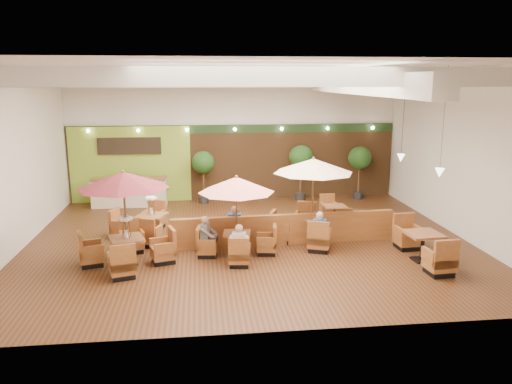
{
  "coord_description": "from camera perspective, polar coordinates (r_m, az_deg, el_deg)",
  "views": [
    {
      "loc": [
        -1.51,
        -15.3,
        5.08
      ],
      "look_at": [
        0.3,
        0.5,
        1.5
      ],
      "focal_mm": 35.0,
      "sensor_mm": 36.0,
      "label": 1
    }
  ],
  "objects": [
    {
      "name": "diner_1",
      "position": [
        15.54,
        -2.46,
        -3.47
      ],
      "size": [
        0.43,
        0.37,
        0.8
      ],
      "rotation": [
        0.0,
        0.0,
        2.95
      ],
      "color": "#265EA7",
      "rests_on": "ground"
    },
    {
      "name": "topiary_0",
      "position": [
        20.89,
        -6.05,
        3.14
      ],
      "size": [
        0.95,
        0.95,
        2.2
      ],
      "color": "black",
      "rests_on": "ground"
    },
    {
      "name": "table_0",
      "position": [
        14.17,
        -14.81,
        -1.03
      ],
      "size": [
        2.79,
        2.79,
        2.71
      ],
      "rotation": [
        0.0,
        0.0,
        0.29
      ],
      "color": "brown",
      "rests_on": "ground"
    },
    {
      "name": "topiary_1",
      "position": [
        21.3,
        5.17,
        3.73
      ],
      "size": [
        1.03,
        1.03,
        2.39
      ],
      "color": "black",
      "rests_on": "ground"
    },
    {
      "name": "table_4",
      "position": [
        15.13,
        18.48,
        -6.01
      ],
      "size": [
        1.01,
        2.84,
        1.06
      ],
      "rotation": [
        0.0,
        0.0,
        0.07
      ],
      "color": "brown",
      "rests_on": "ground"
    },
    {
      "name": "topiary_2",
      "position": [
        21.98,
        11.76,
        3.59
      ],
      "size": [
        0.99,
        0.99,
        2.29
      ],
      "color": "black",
      "rests_on": "ground"
    },
    {
      "name": "diner_2",
      "position": [
        14.66,
        -5.66,
        -4.57
      ],
      "size": [
        0.36,
        0.41,
        0.77
      ],
      "rotation": [
        0.0,
        0.0,
        4.48
      ],
      "color": "slate",
      "rests_on": "ground"
    },
    {
      "name": "table_1",
      "position": [
        14.45,
        -2.24,
        -1.0
      ],
      "size": [
        2.4,
        2.4,
        2.42
      ],
      "rotation": [
        0.0,
        0.0,
        -0.12
      ],
      "color": "brown",
      "rests_on": "ground"
    },
    {
      "name": "booth_divider",
      "position": [
        15.73,
        3.31,
        -4.3
      ],
      "size": [
        7.1,
        0.56,
        0.98
      ],
      "primitive_type": "cube",
      "rotation": [
        0.0,
        0.0,
        0.05
      ],
      "color": "brown",
      "rests_on": "ground"
    },
    {
      "name": "diner_3",
      "position": [
        15.16,
        7.26,
        -4.0
      ],
      "size": [
        0.42,
        0.37,
        0.8
      ],
      "rotation": [
        0.0,
        0.0,
        -0.2
      ],
      "color": "#265EA7",
      "rests_on": "ground"
    },
    {
      "name": "table_2",
      "position": [
        15.8,
        6.29,
        1.24
      ],
      "size": [
        2.69,
        2.85,
        2.74
      ],
      "rotation": [
        0.0,
        0.0,
        -0.36
      ],
      "color": "brown",
      "rests_on": "ground"
    },
    {
      "name": "diner_4",
      "position": [
        15.16,
        7.26,
        -4.09
      ],
      "size": [
        0.41,
        0.39,
        0.73
      ],
      "rotation": [
        0.0,
        0.0,
        -0.48
      ],
      "color": "silver",
      "rests_on": "ground"
    },
    {
      "name": "room",
      "position": [
        16.68,
        -0.46,
        7.69
      ],
      "size": [
        14.04,
        14.0,
        5.52
      ],
      "color": "#381E0F",
      "rests_on": "ground"
    },
    {
      "name": "table_5",
      "position": [
        18.13,
        8.99,
        -2.66
      ],
      "size": [
        0.8,
        2.33,
        0.87
      ],
      "rotation": [
        0.0,
        0.0,
        0.02
      ],
      "color": "brown",
      "rests_on": "ground"
    },
    {
      "name": "diner_0",
      "position": [
        13.86,
        -1.93,
        -5.55
      ],
      "size": [
        0.4,
        0.34,
        0.76
      ],
      "rotation": [
        0.0,
        0.0,
        -0.14
      ],
      "color": "silver",
      "rests_on": "ground"
    },
    {
      "name": "service_counter",
      "position": [
        21.09,
        -14.25,
        -0.02
      ],
      "size": [
        3.0,
        0.75,
        1.18
      ],
      "color": "beige",
      "rests_on": "ground"
    },
    {
      "name": "table_3",
      "position": [
        16.87,
        -12.66,
        -3.56
      ],
      "size": [
        1.91,
        2.72,
        1.54
      ],
      "rotation": [
        0.0,
        0.0,
        -0.33
      ],
      "color": "brown",
      "rests_on": "ground"
    }
  ]
}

